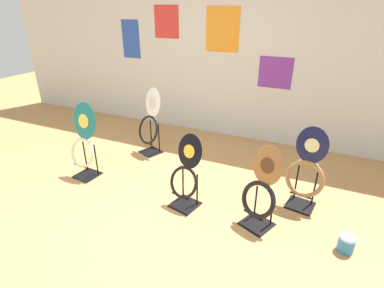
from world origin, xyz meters
TOP-DOWN VIEW (x-y plane):
  - ground_plane at (0.00, 0.00)m, footprint 14.00×14.00m
  - wall_back at (-0.00, 2.52)m, footprint 8.00×0.07m
  - toilet_seat_display_white_plain at (-0.48, 1.41)m, footprint 0.46×0.38m
  - toilet_seat_display_jazz_black at (0.54, 0.46)m, footprint 0.38×0.35m
  - toilet_seat_display_teal_sax at (-0.88, 0.51)m, footprint 0.40×0.31m
  - toilet_seat_display_navy_moon at (1.69, 0.94)m, footprint 0.42×0.32m
  - toilet_seat_display_woodgrain at (1.33, 0.45)m, footprint 0.41×0.37m
  - paint_can at (2.12, 0.42)m, footprint 0.15×0.15m

SIDE VIEW (x-z plane):
  - ground_plane at x=0.00m, z-range 0.00..0.00m
  - paint_can at x=2.12m, z-range 0.00..0.16m
  - toilet_seat_display_jazz_black at x=0.54m, z-range -0.03..0.78m
  - toilet_seat_display_woodgrain at x=1.33m, z-range -0.04..0.81m
  - toilet_seat_display_navy_moon at x=1.69m, z-range -0.05..0.86m
  - toilet_seat_display_white_plain at x=-0.48m, z-range -0.02..0.94m
  - toilet_seat_display_teal_sax at x=-0.88m, z-range -0.01..0.94m
  - wall_back at x=0.00m, z-range 0.00..2.60m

